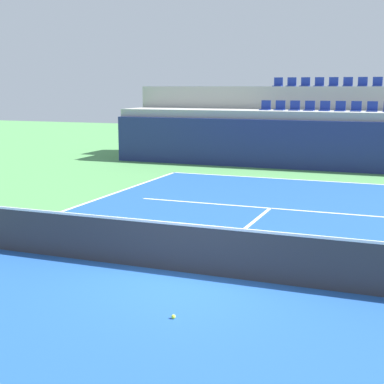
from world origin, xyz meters
name	(u,v)px	position (x,y,z in m)	size (l,w,h in m)	color
ground_plane	(190,273)	(0.00, 0.00, 0.00)	(80.00, 80.00, 0.00)	#4C8C4C
court_surface	(190,273)	(0.00, 0.00, 0.01)	(11.00, 24.00, 0.01)	#1E4C99
baseline_far	(305,180)	(0.00, 11.95, 0.01)	(11.00, 0.10, 0.00)	white
service_line_far	(270,208)	(0.00, 6.40, 0.01)	(8.26, 0.10, 0.00)	white
centre_service_line	(239,234)	(0.00, 3.20, 0.01)	(0.10, 6.40, 0.00)	white
back_wall	(318,146)	(0.00, 14.80, 1.06)	(19.00, 0.30, 2.12)	navy
stands_tier_lower	(323,139)	(0.00, 16.15, 1.24)	(19.00, 2.40, 2.48)	#9E9E99
stands_tier_upper	(331,124)	(0.00, 18.55, 1.77)	(19.00, 2.40, 3.54)	#9E9E99
seating_row_lower	(325,108)	(0.00, 16.24, 2.60)	(5.81, 0.44, 0.44)	navy
seating_row_upper	(333,84)	(0.00, 18.64, 3.67)	(5.81, 0.44, 0.44)	navy
tennis_net	(190,248)	(0.00, 0.00, 0.51)	(11.08, 0.08, 1.07)	black
tennis_ball_0	(173,317)	(0.57, -2.15, 0.04)	(0.07, 0.07, 0.07)	#CCE033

